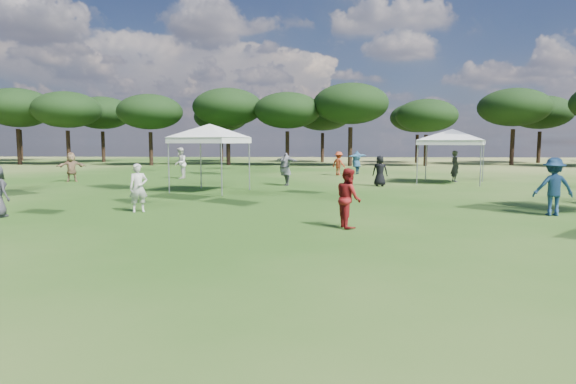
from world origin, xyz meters
name	(u,v)px	position (x,y,z in m)	size (l,w,h in m)	color
tree_line	(339,109)	(2.39, 47.41, 5.42)	(108.78, 17.63, 7.77)	black
tent_left	(210,127)	(-4.63, 20.63, 2.89)	(5.32, 5.32, 3.31)	gray
tent_right	(452,131)	(7.38, 25.87, 2.79)	(6.19, 6.19, 3.21)	gray
festival_crowd	(292,170)	(-1.10, 23.25, 0.83)	(29.86, 22.35, 1.89)	#2D2D32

